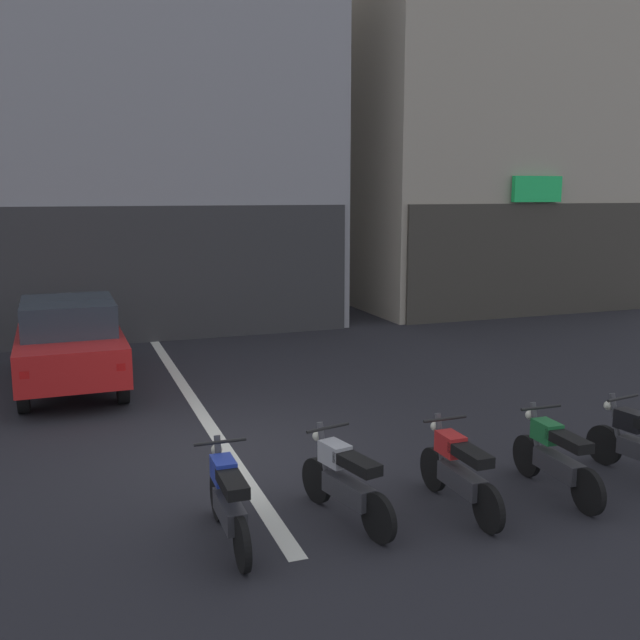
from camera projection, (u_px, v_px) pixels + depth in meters
The scene contains 9 objects.
ground_plane at pixel (229, 455), 9.68m from camera, with size 120.00×120.00×0.00m, color #232328.
lane_centre_line at pixel (166, 359), 15.23m from camera, with size 0.20×18.00×0.01m, color silver.
building_mid_block at pixel (144, 76), 20.20m from camera, with size 9.00×8.98×13.52m.
building_far_right at pixel (458, 127), 23.82m from camera, with size 8.54×9.31×11.36m.
car_red_crossing_near at pixel (70, 341), 12.81m from camera, with size 1.80×4.12×1.64m.
motorcycle_blue_row_leftmost at pixel (228, 500), 7.20m from camera, with size 0.55×1.67×0.98m.
motorcycle_silver_row_left_mid at pixel (345, 480), 7.68m from camera, with size 0.58×1.64×0.98m.
motorcycle_red_row_centre at pixel (459, 470), 7.95m from camera, with size 0.55×1.67×0.98m.
motorcycle_green_row_right_mid at pixel (556, 456), 8.38m from camera, with size 0.55×1.67×0.98m.
Camera 1 is at (-1.99, -9.07, 3.51)m, focal length 40.14 mm.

